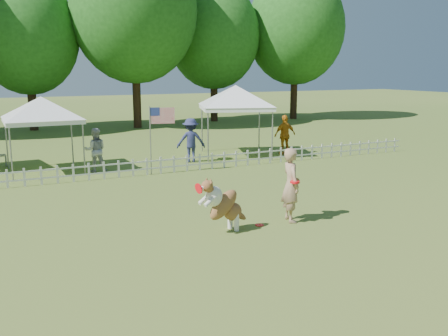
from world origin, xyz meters
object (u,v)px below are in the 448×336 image
at_px(dog, 224,205).
at_px(frisbee_on_turf, 259,225).
at_px(canopy_tent_left, 43,135).
at_px(canopy_tent_right, 235,122).
at_px(flag_pole, 150,141).
at_px(handler, 291,185).
at_px(spectator_b, 191,140).
at_px(spectator_c, 285,135).
at_px(spectator_a, 95,150).

bearing_deg(dog, frisbee_on_turf, -9.14).
distance_m(canopy_tent_left, canopy_tent_right, 7.70).
height_order(frisbee_on_turf, flag_pole, flag_pole).
distance_m(handler, dog, 1.83).
relative_size(handler, canopy_tent_left, 0.69).
relative_size(flag_pole, spectator_b, 1.38).
distance_m(canopy_tent_right, spectator_b, 2.39).
bearing_deg(frisbee_on_turf, spectator_c, 53.92).
height_order(flag_pole, spectator_a, flag_pole).
xyz_separation_m(handler, dog, (-1.82, -0.05, -0.26)).
relative_size(dog, frisbee_on_turf, 6.18).
xyz_separation_m(canopy_tent_right, spectator_b, (-2.25, -0.53, -0.59)).
bearing_deg(spectator_a, canopy_tent_right, -161.25).
xyz_separation_m(frisbee_on_turf, canopy_tent_left, (-3.80, 8.90, 1.31)).
xyz_separation_m(handler, canopy_tent_right, (3.05, 8.88, 0.55)).
bearing_deg(canopy_tent_right, canopy_tent_left, -162.18).
relative_size(dog, spectator_c, 0.76).
height_order(canopy_tent_right, spectator_a, canopy_tent_right).
height_order(dog, frisbee_on_turf, dog).
bearing_deg(canopy_tent_right, flag_pole, -135.88).
bearing_deg(frisbee_on_turf, spectator_b, 78.78).
bearing_deg(spectator_b, frisbee_on_turf, 96.52).
relative_size(canopy_tent_right, spectator_c, 1.71).
bearing_deg(handler, frisbee_on_turf, 101.13).
bearing_deg(frisbee_on_turf, handler, -1.51).
bearing_deg(spectator_b, handler, 102.26).
bearing_deg(spectator_a, canopy_tent_left, -16.98).
relative_size(canopy_tent_right, flag_pole, 1.22).
distance_m(frisbee_on_turf, spectator_b, 8.53).
distance_m(spectator_a, spectator_c, 8.12).
bearing_deg(spectator_a, flag_pole, 151.97).
distance_m(handler, spectator_c, 9.66).
height_order(handler, canopy_tent_left, canopy_tent_left).
relative_size(frisbee_on_turf, spectator_c, 0.12).
bearing_deg(flag_pole, handler, -66.13).
relative_size(handler, canopy_tent_right, 0.62).
distance_m(frisbee_on_turf, canopy_tent_left, 9.77).
distance_m(canopy_tent_left, flag_pole, 3.95).
relative_size(handler, dog, 1.40).
xyz_separation_m(spectator_b, spectator_c, (4.31, -0.14, -0.01)).
relative_size(spectator_b, spectator_c, 1.02).
xyz_separation_m(frisbee_on_turf, spectator_a, (-2.16, 8.03, 0.78)).
bearing_deg(spectator_a, frisbee_on_turf, 116.07).
distance_m(canopy_tent_right, flag_pole, 4.93).
height_order(canopy_tent_right, flag_pole, canopy_tent_right).
bearing_deg(flag_pole, spectator_b, 49.09).
distance_m(handler, canopy_tent_right, 9.40).
relative_size(spectator_a, spectator_b, 0.91).
bearing_deg(spectator_c, flag_pole, 14.09).
relative_size(dog, canopy_tent_left, 0.49).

